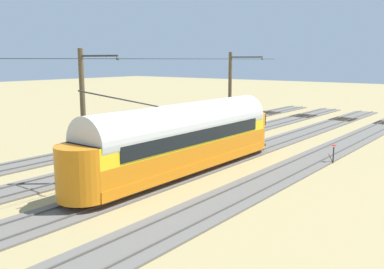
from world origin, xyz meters
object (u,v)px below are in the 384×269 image
object	(u,v)px
catenary_pole_foreground	(231,97)
switch_stand	(333,153)
vintage_streetcar	(184,137)
catenary_pole_mid_near	(84,115)

from	to	relation	value
catenary_pole_foreground	switch_stand	xyz separation A→B (m)	(-9.00, 1.31, -3.20)
vintage_streetcar	catenary_pole_foreground	size ratio (longest dim) A/B	2.36
catenary_pole_foreground	switch_stand	size ratio (longest dim) A/B	6.03
catenary_pole_foreground	switch_stand	distance (m)	9.64
switch_stand	catenary_pole_foreground	bearing A→B (deg)	-8.30
catenary_pole_mid_near	switch_stand	world-z (taller)	catenary_pole_mid_near
catenary_pole_mid_near	switch_stand	bearing A→B (deg)	-124.08
vintage_streetcar	catenary_pole_mid_near	bearing A→B (deg)	61.72
vintage_streetcar	switch_stand	distance (m)	10.38
catenary_pole_foreground	catenary_pole_mid_near	world-z (taller)	same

